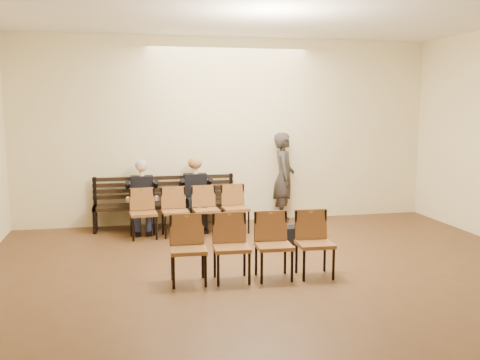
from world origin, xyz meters
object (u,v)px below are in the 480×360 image
object	(u,v)px
bench	(166,216)
seated_woman	(196,196)
chair_row_front	(191,211)
chair_row_back	(253,247)
bag	(292,235)
passerby	(284,171)
water_bottle	(208,199)
seated_man	(142,197)
laptop	(143,200)

from	to	relation	value
bench	seated_woman	world-z (taller)	seated_woman
chair_row_front	chair_row_back	distance (m)	2.60
seated_woman	chair_row_back	bearing A→B (deg)	-83.90
bag	passerby	xyz separation A→B (m)	(0.35, 1.67, 0.85)
seated_woman	water_bottle	xyz separation A→B (m)	(0.17, -0.27, -0.03)
bench	seated_man	world-z (taller)	seated_man
laptop	seated_woman	bearing A→B (deg)	10.60
seated_woman	passerby	distance (m)	1.79
water_bottle	bag	world-z (taller)	water_bottle
passerby	bench	bearing A→B (deg)	107.97
water_bottle	bench	bearing A→B (deg)	151.39
bag	chair_row_front	size ratio (longest dim) A/B	0.19
bench	chair_row_back	xyz separation A→B (m)	(0.88, -3.21, 0.21)
seated_woman	chair_row_back	size ratio (longest dim) A/B	0.56
laptop	chair_row_back	distance (m)	3.23
passerby	chair_row_back	size ratio (longest dim) A/B	0.94
seated_woman	chair_row_back	distance (m)	3.11
bag	chair_row_back	size ratio (longest dim) A/B	0.18
seated_woman	chair_row_front	xyz separation A→B (m)	(-0.17, -0.53, -0.17)
seated_woman	laptop	size ratio (longest dim) A/B	3.35
seated_man	laptop	bearing A→B (deg)	-88.33
seated_woman	bench	bearing A→B (deg)	167.63
seated_woman	chair_row_back	world-z (taller)	seated_woman
laptop	chair_row_back	size ratio (longest dim) A/B	0.17
laptop	chair_row_back	xyz separation A→B (m)	(1.30, -2.95, -0.14)
chair_row_back	bag	bearing A→B (deg)	59.55
chair_row_front	bench	bearing A→B (deg)	116.24
water_bottle	chair_row_front	distance (m)	0.45
bench	bag	bearing A→B (deg)	-39.18
bench	chair_row_front	size ratio (longest dim) A/B	1.26
seated_woman	passerby	size ratio (longest dim) A/B	0.60
water_bottle	chair_row_front	world-z (taller)	chair_row_front
chair_row_back	chair_row_front	bearing A→B (deg)	103.47
water_bottle	chair_row_front	bearing A→B (deg)	-142.57
passerby	chair_row_back	world-z (taller)	passerby
bag	seated_man	bearing A→B (deg)	148.31
seated_woman	water_bottle	world-z (taller)	seated_woman
bench	seated_woman	size ratio (longest dim) A/B	2.18
laptop	chair_row_front	xyz separation A→B (m)	(0.80, -0.40, -0.16)
laptop	chair_row_front	distance (m)	0.91
bench	water_bottle	distance (m)	0.89
seated_man	laptop	xyz separation A→B (m)	(0.00, -0.13, -0.02)
seated_woman	bag	distance (m)	2.06
chair_row_front	chair_row_back	xyz separation A→B (m)	(0.50, -2.56, 0.01)
bench	chair_row_back	size ratio (longest dim) A/B	1.23
water_bottle	passerby	bearing A→B (deg)	17.46
bag	chair_row_front	world-z (taller)	chair_row_front
water_bottle	passerby	distance (m)	1.69
bag	chair_row_back	bearing A→B (deg)	-122.88
chair_row_front	chair_row_back	bearing A→B (deg)	-82.97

